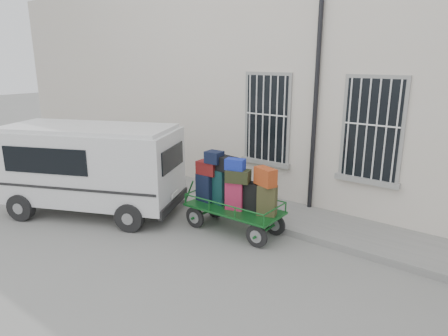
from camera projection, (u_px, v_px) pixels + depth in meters
ground at (206, 242)px, 8.44m from camera, size 80.00×80.00×0.00m
building at (325, 85)px, 11.83m from camera, size 24.00×5.15×6.00m
sidewalk at (262, 209)px, 10.10m from camera, size 24.00×1.70×0.15m
luggage_cart at (233, 191)px, 8.79m from camera, size 2.56×1.02×1.77m
van at (90, 164)px, 9.81m from camera, size 4.69×3.47×2.20m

